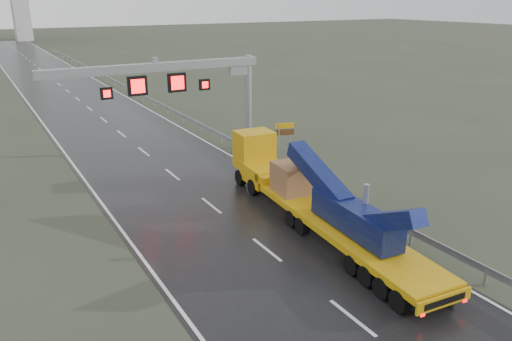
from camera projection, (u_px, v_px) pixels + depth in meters
ground at (319, 292)px, 19.81m from camera, size 400.00×400.00×0.00m
road at (89, 109)px, 52.49m from camera, size 11.00×200.00×0.02m
guardrail at (179, 114)px, 46.99m from camera, size 0.20×140.00×1.40m
sign_gantry at (187, 83)px, 33.67m from camera, size 14.90×1.20×7.42m
heavy_haul_truck at (304, 190)px, 26.07m from camera, size 3.76×17.03×3.97m
exit_sign_pair at (285, 132)px, 36.83m from camera, size 1.34×0.51×2.40m
striped_barrier at (251, 141)px, 38.65m from camera, size 0.69×0.39×1.14m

